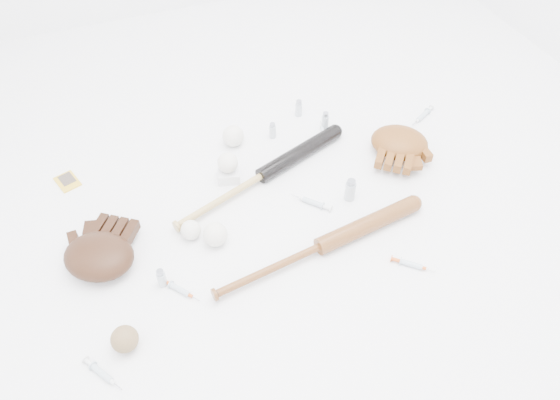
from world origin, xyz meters
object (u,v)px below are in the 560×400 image
object	(u,v)px
bat_wood	(321,246)
glove_dark	(99,256)
bat_dark	(262,175)
pedestal	(229,174)

from	to	relation	value
bat_wood	glove_dark	distance (m)	0.70
bat_dark	pedestal	bearing A→B (deg)	133.08
bat_wood	glove_dark	xyz separation A→B (m)	(-0.67, 0.20, 0.02)
bat_wood	glove_dark	size ratio (longest dim) A/B	3.01
glove_dark	pedestal	distance (m)	0.54
bat_wood	glove_dark	bearing A→B (deg)	154.99
glove_dark	bat_wood	bearing A→B (deg)	18.41
bat_dark	glove_dark	size ratio (longest dim) A/B	2.96
bat_dark	bat_wood	bearing A→B (deg)	-99.90
bat_wood	pedestal	size ratio (longest dim) A/B	10.50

